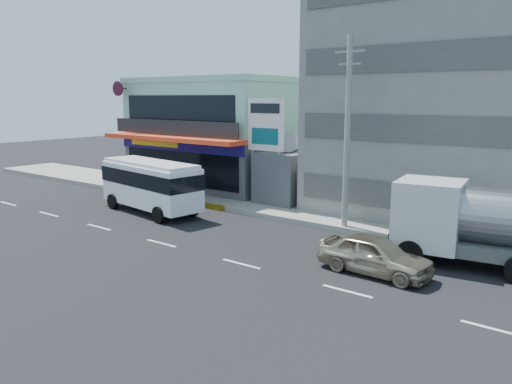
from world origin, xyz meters
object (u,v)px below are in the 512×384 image
Objects in this scene: satellite_dish at (288,151)px; tanker_truck at (499,226)px; sedan at (375,255)px; shop_building at (225,136)px; minibus at (150,182)px; utility_pole_near at (347,134)px; billboard at (266,131)px; motorcycle_rider at (147,194)px; concrete_building at (473,97)px.

tanker_truck is (13.74, -5.22, -1.70)m from satellite_dish.
shop_building is at bearing 59.72° from sedan.
utility_pole_near is at bearing 16.02° from minibus.
billboard is at bearing -105.52° from satellite_dish.
billboard is at bearing 59.37° from sedan.
motorcycle_rider is at bearing -177.90° from tanker_truck.
billboard is (-10.50, -5.80, -2.07)m from concrete_building.
utility_pole_near is (-4.00, -7.60, -1.85)m from concrete_building.
tanker_truck is at bearing -11.82° from utility_pole_near.
motorcycle_rider is (-20.61, -0.76, -1.05)m from tanker_truck.
concrete_building reaches higher than sedan.
shop_building is 15.50m from utility_pole_near.
billboard is 6.75m from utility_pole_near.
utility_pole_near is at bearing -30.96° from satellite_dish.
tanker_truck reaches higher than motorcycle_rider.
sedan is at bearing -137.58° from tanker_truck.
concrete_building is 3.47× the size of sedan.
satellite_dish is (-10.00, -4.00, -3.42)m from concrete_building.
shop_building reaches higher than motorcycle_rider.
shop_building is 23.32m from tanker_truck.
shop_building reaches higher than satellite_dish.
motorcycle_rider is at bearing 83.52° from sedan.
motorcycle_rider is (-12.87, -2.37, -4.32)m from utility_pole_near.
sedan is 0.50× the size of tanker_truck.
utility_pole_near is (6.50, -1.80, 0.22)m from billboard.
shop_building is at bearing 159.41° from tanker_truck.
concrete_building is 10.67× the size of satellite_dish.
utility_pole_near is at bearing -15.48° from billboard.
minibus is (-5.45, -6.89, -1.69)m from satellite_dish.
sedan is (15.43, -1.76, -1.10)m from minibus.
billboard is 2.74× the size of motorcycle_rider.
minibus is at bearing -128.34° from satellite_dish.
sedan is (10.48, -6.85, -4.14)m from billboard.
satellite_dish is at bearing 159.20° from tanker_truck.
satellite_dish is 0.15× the size of utility_pole_near.
concrete_building is at bearing 62.24° from utility_pole_near.
satellite_dish is 7.17m from utility_pole_near.
shop_building is 8.27× the size of satellite_dish.
concrete_building is at bearing 112.06° from tanker_truck.
shop_building is at bearing 154.94° from utility_pole_near.
concrete_building reaches higher than minibus.
utility_pole_near is at bearing 10.45° from motorcycle_rider.
tanker_truck is at bearing 4.97° from minibus.
utility_pole_near is 3.97× the size of motorcycle_rider.
utility_pole_near is at bearing 168.18° from tanker_truck.
shop_building is at bearing 147.68° from billboard.
shop_building is 1.59× the size of minibus.
shop_building is 1.80× the size of billboard.
satellite_dish is at bearing 51.63° from sedan.
shop_building reaches higher than billboard.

